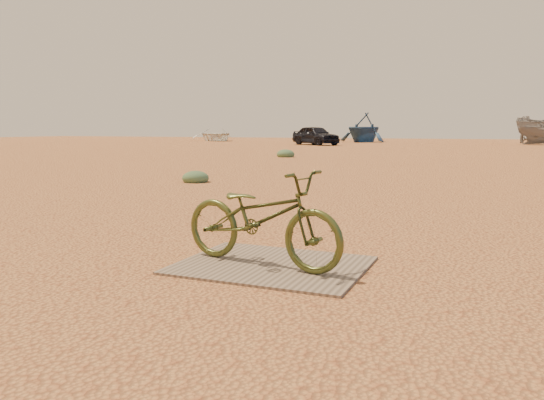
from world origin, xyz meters
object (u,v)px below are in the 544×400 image
at_px(bicycle, 261,217).
at_px(boat_far_left, 364,127).
at_px(plywood_board, 272,265).
at_px(boat_near_left, 216,135).
at_px(car, 316,135).

relative_size(bicycle, boat_far_left, 0.32).
bearing_deg(plywood_board, boat_near_left, 119.61).
bearing_deg(bicycle, plywood_board, -42.75).
bearing_deg(plywood_board, car, 107.70).
distance_m(car, boat_near_left, 15.22).
height_order(plywood_board, boat_near_left, boat_near_left).
distance_m(plywood_board, boat_near_left, 46.72).
height_order(bicycle, boat_far_left, boat_far_left).
relative_size(plywood_board, bicycle, 1.01).
relative_size(car, boat_far_left, 0.83).
height_order(plywood_board, bicycle, bicycle).
bearing_deg(boat_near_left, boat_far_left, -34.48).
bearing_deg(bicycle, car, 28.08).
height_order(bicycle, boat_near_left, boat_near_left).
bearing_deg(boat_near_left, plywood_board, -99.21).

